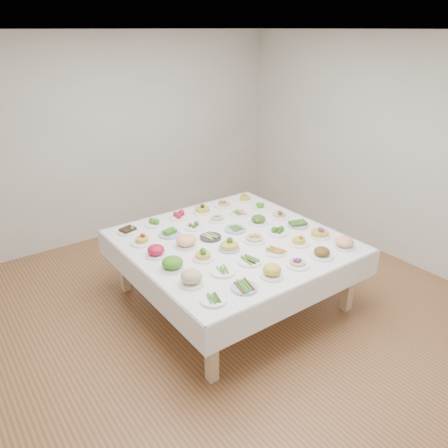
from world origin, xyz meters
TOP-DOWN VIEW (x-y plane):
  - room_envelope at (0.00, 0.00)m, footprint 5.02×5.02m
  - display_table at (0.13, 0.05)m, footprint 2.16×2.16m
  - dish_0 at (-0.69, -0.77)m, footprint 0.22×0.22m
  - dish_1 at (-0.37, -0.77)m, footprint 0.23×0.23m
  - dish_2 at (-0.04, -0.76)m, footprint 0.22×0.22m
  - dish_3 at (0.29, -0.76)m, footprint 0.22×0.22m
  - dish_4 at (0.61, -0.77)m, footprint 0.23×0.23m
  - dish_5 at (0.94, -0.77)m, footprint 0.21×0.21m
  - dish_6 at (-0.70, -0.44)m, footprint 0.22×0.22m
  - dish_7 at (-0.36, -0.44)m, footprint 0.24×0.24m
  - dish_8 at (-0.03, -0.44)m, footprint 0.24×0.24m
  - dish_9 at (0.30, -0.44)m, footprint 0.22×0.21m
  - dish_10 at (0.62, -0.44)m, footprint 0.21×0.21m
  - dish_11 at (0.93, -0.44)m, footprint 0.23×0.22m
  - dish_12 at (-0.70, -0.11)m, footprint 0.24×0.24m
  - dish_13 at (-0.36, -0.12)m, footprint 0.21×0.21m
  - dish_14 at (-0.03, -0.11)m, footprint 0.22×0.22m
  - dish_15 at (0.29, -0.11)m, footprint 0.25×0.25m
  - dish_16 at (0.62, -0.12)m, footprint 0.23×0.23m
  - dish_17 at (0.94, -0.11)m, footprint 0.22×0.22m
  - dish_18 at (-0.70, 0.21)m, footprint 0.20×0.20m
  - dish_19 at (-0.35, 0.21)m, footprint 0.22×0.22m
  - dish_20 at (-0.04, 0.22)m, footprint 0.23×0.23m
  - dish_21 at (0.30, 0.22)m, footprint 0.24×0.24m
  - dish_22 at (0.62, 0.21)m, footprint 0.23×0.23m
  - dish_23 at (0.94, 0.21)m, footprint 0.23×0.23m
  - dish_24 at (-0.69, 0.54)m, footprint 0.23×0.23m
  - dish_25 at (-0.36, 0.54)m, footprint 0.23×0.23m
  - dish_26 at (-0.04, 0.54)m, footprint 0.21×0.21m
  - dish_27 at (0.28, 0.55)m, footprint 0.21×0.21m
  - dish_28 at (0.61, 0.54)m, footprint 0.22×0.22m
  - dish_29 at (0.94, 0.55)m, footprint 0.22×0.22m
  - dish_30 at (-0.69, 0.88)m, footprint 0.23×0.23m
  - dish_31 at (-0.36, 0.88)m, footprint 0.22×0.22m
  - dish_32 at (-0.04, 0.88)m, footprint 0.21×0.21m
  - dish_33 at (0.28, 0.86)m, footprint 0.23×0.23m
  - dish_34 at (0.61, 0.87)m, footprint 0.22×0.22m
  - dish_35 at (0.94, 0.86)m, footprint 0.23×0.23m

SIDE VIEW (x-z plane):
  - display_table at x=0.13m, z-range 0.31..1.06m
  - dish_0 at x=-0.69m, z-range 0.74..0.79m
  - dish_7 at x=-0.36m, z-range 0.74..0.80m
  - dish_28 at x=0.61m, z-range 0.75..0.80m
  - dish_21 at x=0.30m, z-range 0.75..0.80m
  - dish_9 at x=0.30m, z-range 0.75..0.80m
  - dish_8 at x=-0.03m, z-range 0.75..0.80m
  - dish_20 at x=-0.04m, z-range 0.75..0.80m
  - dish_1 at x=-0.37m, z-range 0.75..0.81m
  - dish_26 at x=-0.04m, z-range 0.74..0.83m
  - dish_29 at x=0.94m, z-range 0.74..0.83m
  - dish_31 at x=-0.36m, z-range 0.74..0.83m
  - dish_16 at x=0.62m, z-range 0.74..0.83m
  - dish_25 at x=-0.36m, z-range 0.74..0.84m
  - dish_32 at x=-0.04m, z-range 0.74..0.84m
  - dish_27 at x=0.28m, z-range 0.74..0.85m
  - dish_17 at x=0.94m, z-range 0.74..0.85m
  - dish_30 at x=-0.69m, z-range 0.74..0.85m
  - dish_3 at x=0.29m, z-range 0.74..0.86m
  - dish_4 at x=0.61m, z-range 0.74..0.86m
  - dish_10 at x=0.62m, z-range 0.74..0.86m
  - dish_24 at x=-0.69m, z-range 0.74..0.87m
  - dish_5 at x=0.94m, z-range 0.75..0.87m
  - dish_34 at x=0.61m, z-range 0.75..0.87m
  - dish_18 at x=-0.70m, z-range 0.75..0.87m
  - dish_33 at x=0.28m, z-range 0.74..0.88m
  - dish_22 at x=0.62m, z-range 0.75..0.88m
  - dish_13 at x=-0.36m, z-range 0.75..0.88m
  - dish_35 at x=0.94m, z-range 0.74..0.88m
  - dish_2 at x=-0.04m, z-range 0.75..0.88m
  - dish_15 at x=0.29m, z-range 0.75..0.88m
  - dish_23 at x=0.94m, z-range 0.75..0.88m
  - dish_12 at x=-0.70m, z-range 0.75..0.88m
  - dish_11 at x=0.93m, z-range 0.75..0.89m
  - dish_14 at x=-0.03m, z-range 0.75..0.89m
  - dish_6 at x=-0.70m, z-range 0.75..0.89m
  - dish_19 at x=-0.35m, z-range 0.75..0.89m
  - room_envelope at x=0.00m, z-range 0.43..3.24m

